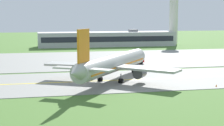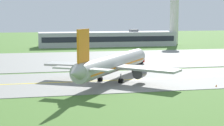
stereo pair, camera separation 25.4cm
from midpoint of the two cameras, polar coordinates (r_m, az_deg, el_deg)
The scene contains 9 objects.
ground_plane at distance 86.85m, azimuth 3.87°, elevation -2.65°, with size 500.00×500.00×0.00m, color #47702D.
taxiway_strip at distance 86.84m, azimuth 3.87°, elevation -2.62°, with size 240.00×28.00×0.10m, color gray.
apron_pad at distance 129.54m, azimuth 3.06°, elevation 0.75°, with size 140.00×52.00×0.10m, color gray.
taxiway_centreline at distance 86.83m, azimuth 3.87°, elevation -2.59°, with size 220.00×0.60×0.01m, color yellow.
airplane_lead at distance 84.07m, azimuth 0.24°, elevation -0.13°, with size 28.84×34.23×12.70m.
service_truck_baggage at distance 114.85m, azimuth 3.65°, elevation 0.62°, with size 6.21×2.94×2.65m.
terminal_building at distance 179.94m, azimuth -0.66°, elevation 3.79°, with size 67.15×13.49×8.24m.
control_tower at distance 194.17m, azimuth 9.82°, elevation 8.30°, with size 7.60×7.60×30.66m.
traffic_cone_near_edge at distance 81.10m, azimuth 16.14°, elevation -3.46°, with size 0.44×0.44×0.60m, color orange.
Camera 2 is at (-23.34, -82.23, 15.37)m, focal length 58.21 mm.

